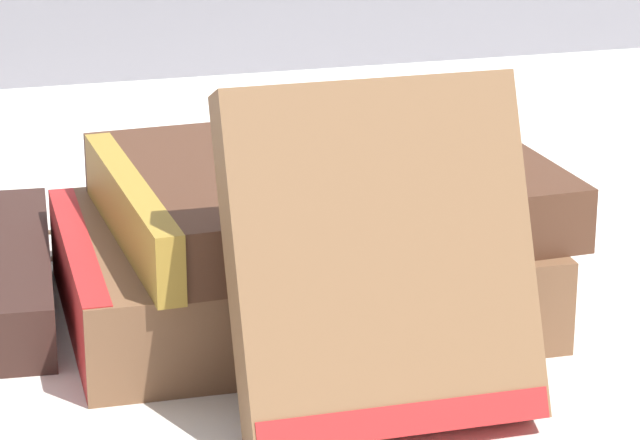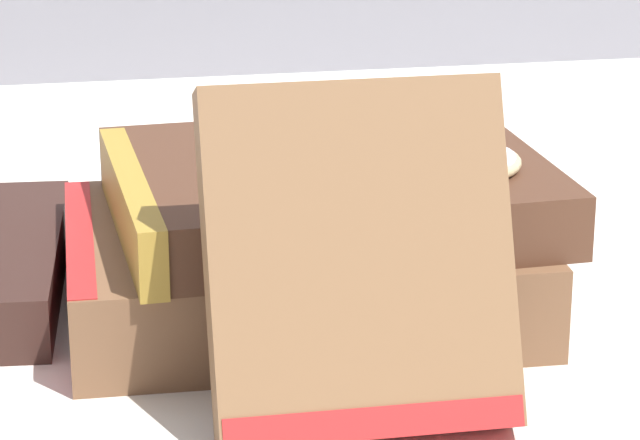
{
  "view_description": "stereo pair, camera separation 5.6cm",
  "coord_description": "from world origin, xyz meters",
  "px_view_note": "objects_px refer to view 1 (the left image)",
  "views": [
    {
      "loc": [
        -0.12,
        -0.62,
        0.27
      ],
      "look_at": [
        0.05,
        -0.01,
        0.05
      ],
      "focal_mm": 85.0,
      "sensor_mm": 36.0,
      "label": 1
    },
    {
      "loc": [
        -0.06,
        -0.63,
        0.27
      ],
      "look_at": [
        0.05,
        -0.01,
        0.05
      ],
      "focal_mm": 85.0,
      "sensor_mm": 36.0,
      "label": 2
    }
  ],
  "objects_px": {
    "book_leaning_front": "(382,271)",
    "reading_glasses": "(84,233)",
    "book_flat_bottom": "(284,269)",
    "book_flat_top": "(314,191)",
    "pocket_watch": "(452,157)"
  },
  "relations": [
    {
      "from": "book_flat_bottom",
      "to": "book_leaning_front",
      "type": "bearing_deg",
      "value": -84.06
    },
    {
      "from": "book_flat_top",
      "to": "reading_glasses",
      "type": "height_order",
      "value": "book_flat_top"
    },
    {
      "from": "pocket_watch",
      "to": "reading_glasses",
      "type": "height_order",
      "value": "pocket_watch"
    },
    {
      "from": "book_flat_top",
      "to": "book_leaning_front",
      "type": "bearing_deg",
      "value": -95.34
    },
    {
      "from": "book_flat_bottom",
      "to": "book_flat_top",
      "type": "relative_size",
      "value": 1.06
    },
    {
      "from": "book_leaning_front",
      "to": "pocket_watch",
      "type": "xyz_separation_m",
      "value": [
        0.06,
        0.09,
        0.01
      ]
    },
    {
      "from": "book_flat_bottom",
      "to": "reading_glasses",
      "type": "bearing_deg",
      "value": 121.92
    },
    {
      "from": "book_flat_bottom",
      "to": "book_leaning_front",
      "type": "height_order",
      "value": "book_leaning_front"
    },
    {
      "from": "book_leaning_front",
      "to": "book_flat_bottom",
      "type": "bearing_deg",
      "value": 94.96
    },
    {
      "from": "book_flat_bottom",
      "to": "book_leaning_front",
      "type": "distance_m",
      "value": 0.12
    },
    {
      "from": "book_flat_bottom",
      "to": "pocket_watch",
      "type": "distance_m",
      "value": 0.09
    },
    {
      "from": "book_leaning_front",
      "to": "pocket_watch",
      "type": "height_order",
      "value": "book_leaning_front"
    },
    {
      "from": "book_flat_bottom",
      "to": "book_flat_top",
      "type": "xyz_separation_m",
      "value": [
        0.01,
        0.0,
        0.04
      ]
    },
    {
      "from": "book_flat_top",
      "to": "reading_glasses",
      "type": "bearing_deg",
      "value": 122.89
    },
    {
      "from": "book_leaning_front",
      "to": "reading_glasses",
      "type": "bearing_deg",
      "value": 109.64
    }
  ]
}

